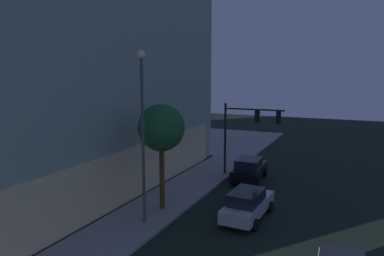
{
  "coord_description": "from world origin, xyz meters",
  "views": [
    {
      "loc": [
        -8.18,
        -3.61,
        8.0
      ],
      "look_at": [
        9.17,
        4.33,
        5.12
      ],
      "focal_mm": 34.07,
      "sensor_mm": 36.0,
      "label": 1
    }
  ],
  "objects_px": {
    "car_silver": "(248,204)",
    "car_black": "(249,169)",
    "traffic_light_far_corner": "(248,125)",
    "sidewalk_tree": "(161,128)",
    "street_lamp_sidewalk": "(143,119)"
  },
  "relations": [
    {
      "from": "car_silver",
      "to": "car_black",
      "type": "xyz_separation_m",
      "value": [
        7.13,
        1.92,
        0.05
      ]
    },
    {
      "from": "sidewalk_tree",
      "to": "street_lamp_sidewalk",
      "type": "bearing_deg",
      "value": -176.05
    },
    {
      "from": "car_silver",
      "to": "car_black",
      "type": "distance_m",
      "value": 7.38
    },
    {
      "from": "street_lamp_sidewalk",
      "to": "sidewalk_tree",
      "type": "xyz_separation_m",
      "value": [
        2.2,
        0.15,
        -0.82
      ]
    },
    {
      "from": "sidewalk_tree",
      "to": "car_black",
      "type": "relative_size",
      "value": 1.32
    },
    {
      "from": "traffic_light_far_corner",
      "to": "car_black",
      "type": "relative_size",
      "value": 1.2
    },
    {
      "from": "sidewalk_tree",
      "to": "car_black",
      "type": "distance_m",
      "value": 9.47
    },
    {
      "from": "traffic_light_far_corner",
      "to": "car_silver",
      "type": "distance_m",
      "value": 8.76
    },
    {
      "from": "traffic_light_far_corner",
      "to": "sidewalk_tree",
      "type": "relative_size",
      "value": 0.91
    },
    {
      "from": "sidewalk_tree",
      "to": "car_silver",
      "type": "distance_m",
      "value": 6.42
    },
    {
      "from": "traffic_light_far_corner",
      "to": "car_black",
      "type": "height_order",
      "value": "traffic_light_far_corner"
    },
    {
      "from": "sidewalk_tree",
      "to": "car_silver",
      "type": "xyz_separation_m",
      "value": [
        0.92,
        -4.89,
        -4.05
      ]
    },
    {
      "from": "sidewalk_tree",
      "to": "car_silver",
      "type": "bearing_deg",
      "value": -79.32
    },
    {
      "from": "car_silver",
      "to": "traffic_light_far_corner",
      "type": "bearing_deg",
      "value": 16.43
    },
    {
      "from": "sidewalk_tree",
      "to": "traffic_light_far_corner",
      "type": "bearing_deg",
      "value": -16.58
    }
  ]
}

